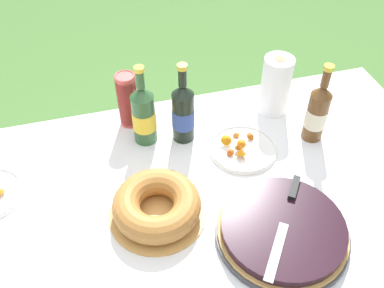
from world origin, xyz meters
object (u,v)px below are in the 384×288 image
(cider_bottle_green, at_px, (144,115))
(serving_knife, at_px, (286,216))
(cider_bottle_amber, at_px, (317,112))
(snack_plate_near, at_px, (242,148))
(paper_towel_roll, at_px, (275,86))
(berry_tart, at_px, (282,230))
(bundt_cake, at_px, (157,206))
(cup_stack, at_px, (128,100))
(juice_bottle_red, at_px, (183,113))

(cider_bottle_green, bearing_deg, serving_knife, -56.76)
(cider_bottle_amber, distance_m, snack_plate_near, 0.29)
(serving_knife, height_order, cider_bottle_green, cider_bottle_green)
(snack_plate_near, distance_m, paper_towel_roll, 0.28)
(berry_tart, height_order, bundt_cake, bundt_cake)
(berry_tart, distance_m, bundt_cake, 0.38)
(cider_bottle_green, height_order, snack_plate_near, cider_bottle_green)
(serving_knife, bearing_deg, cup_stack, -112.22)
(cider_bottle_green, bearing_deg, berry_tart, -59.39)
(serving_knife, relative_size, juice_bottle_red, 1.01)
(bundt_cake, distance_m, cider_bottle_amber, 0.65)
(bundt_cake, distance_m, cider_bottle_green, 0.35)
(serving_knife, xyz_separation_m, paper_towel_roll, (0.18, 0.52, 0.05))
(cider_bottle_amber, xyz_separation_m, juice_bottle_red, (-0.45, 0.12, 0.00))
(bundt_cake, xyz_separation_m, cider_bottle_amber, (0.61, 0.20, 0.07))
(paper_towel_roll, bearing_deg, berry_tart, -110.14)
(cup_stack, distance_m, cider_bottle_amber, 0.67)
(serving_knife, height_order, snack_plate_near, serving_knife)
(juice_bottle_red, height_order, snack_plate_near, juice_bottle_red)
(juice_bottle_red, bearing_deg, cider_bottle_green, 168.77)
(serving_knife, xyz_separation_m, snack_plate_near, (-0.01, 0.34, -0.05))
(cider_bottle_green, distance_m, cider_bottle_amber, 0.60)
(berry_tart, distance_m, cup_stack, 0.71)
(paper_towel_roll, bearing_deg, cider_bottle_green, -176.42)
(serving_knife, distance_m, bundt_cake, 0.38)
(cup_stack, height_order, cider_bottle_amber, cider_bottle_amber)
(cup_stack, relative_size, cider_bottle_green, 0.69)
(cup_stack, relative_size, paper_towel_roll, 0.91)
(serving_knife, height_order, bundt_cake, bundt_cake)
(cider_bottle_amber, bearing_deg, cider_bottle_green, 165.90)
(paper_towel_roll, bearing_deg, cider_bottle_amber, -65.92)
(cider_bottle_green, bearing_deg, juice_bottle_red, -11.23)
(bundt_cake, xyz_separation_m, cider_bottle_green, (0.03, 0.34, 0.07))
(bundt_cake, distance_m, paper_towel_roll, 0.66)
(juice_bottle_red, relative_size, snack_plate_near, 1.30)
(bundt_cake, relative_size, paper_towel_roll, 1.27)
(berry_tart, relative_size, cider_bottle_green, 1.26)
(cider_bottle_amber, height_order, paper_towel_roll, cider_bottle_amber)
(cup_stack, relative_size, snack_plate_near, 0.90)
(cup_stack, bearing_deg, berry_tart, -60.89)
(serving_knife, height_order, juice_bottle_red, juice_bottle_red)
(cider_bottle_green, bearing_deg, paper_towel_roll, 3.58)
(cup_stack, height_order, paper_towel_roll, paper_towel_roll)
(serving_knife, xyz_separation_m, cider_bottle_green, (-0.32, 0.49, 0.05))
(serving_knife, relative_size, cider_bottle_amber, 1.03)
(berry_tart, distance_m, serving_knife, 0.05)
(berry_tart, bearing_deg, snack_plate_near, 88.17)
(bundt_cake, height_order, paper_towel_roll, paper_towel_roll)
(bundt_cake, distance_m, cup_stack, 0.45)
(cup_stack, xyz_separation_m, cider_bottle_amber, (0.62, -0.25, 0.01))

